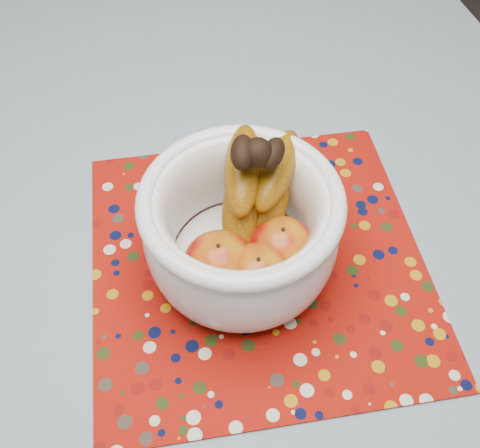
{
  "coord_description": "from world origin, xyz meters",
  "views": [
    {
      "loc": [
        -0.04,
        -0.49,
        1.4
      ],
      "look_at": [
        0.06,
        -0.09,
        0.85
      ],
      "focal_mm": 42.0,
      "sensor_mm": 36.0,
      "label": 1
    }
  ],
  "objects": [
    {
      "name": "fruit_bowl",
      "position": [
        0.07,
        -0.09,
        0.85
      ],
      "size": [
        0.27,
        0.25,
        0.21
      ],
      "color": "white",
      "rests_on": "placemat"
    },
    {
      "name": "table",
      "position": [
        0.0,
        0.0,
        0.67
      ],
      "size": [
        1.2,
        1.2,
        0.75
      ],
      "color": "brown",
      "rests_on": "ground"
    },
    {
      "name": "placemat",
      "position": [
        0.08,
        -0.09,
        0.76
      ],
      "size": [
        0.49,
        0.49,
        0.0
      ],
      "primitive_type": "cube",
      "rotation": [
        0.0,
        0.0,
        -0.09
      ],
      "color": "#900F07",
      "rests_on": "tablecloth"
    },
    {
      "name": "tablecloth",
      "position": [
        0.0,
        0.0,
        0.76
      ],
      "size": [
        1.32,
        1.32,
        0.01
      ],
      "primitive_type": "cube",
      "color": "slate",
      "rests_on": "table"
    }
  ]
}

